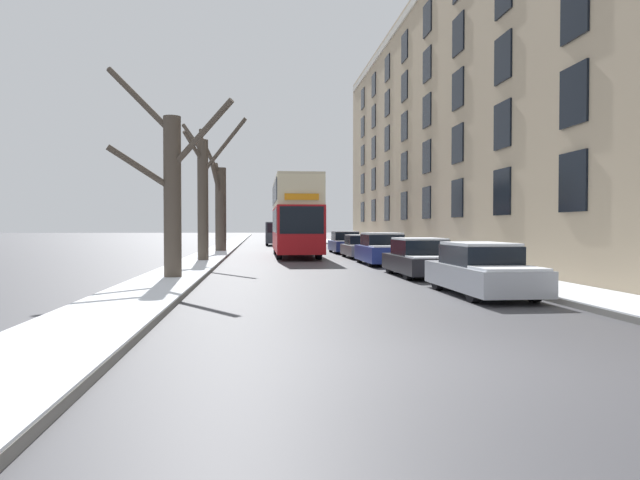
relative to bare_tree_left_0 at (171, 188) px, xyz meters
The scene contains 15 objects.
ground_plane 12.96m from the bare_tree_left_0, 65.37° to the right, with size 320.00×320.00×0.00m, color #424247.
sidewalk_left 41.64m from the bare_tree_left_0, 90.10° to the left, with size 2.09×130.00×0.16m.
sidewalk_right 42.96m from the bare_tree_left_0, 75.71° to the left, with size 2.09×130.00×0.16m.
terrace_facade_right 19.98m from the bare_tree_left_0, 34.05° to the left, with size 9.10×48.28×15.11m.
bare_tree_left_0 is the anchor object (origin of this frame).
bare_tree_left_1 9.26m from the bare_tree_left_0, 89.19° to the left, with size 3.27×2.02×6.89m.
bare_tree_left_2 19.92m from the bare_tree_left_0, 89.50° to the left, with size 1.61×2.47×7.43m.
double_decker_bus 15.72m from the bare_tree_left_0, 71.85° to the left, with size 2.48×10.34×4.52m.
parked_car_0 9.86m from the bare_tree_left_0, 28.07° to the right, with size 1.69×4.42×1.35m.
parked_car_1 8.84m from the bare_tree_left_0, ahead, with size 1.81×4.42×1.36m.
parked_car_2 11.42m from the bare_tree_left_0, 40.98° to the left, with size 1.88×4.48×1.48m.
parked_car_3 15.68m from the bare_tree_left_0, 56.96° to the left, with size 1.75×4.23×1.31m.
parked_car_4 20.82m from the bare_tree_left_0, 65.90° to the left, with size 1.81×4.46×1.46m.
oncoming_van 35.80m from the bare_tree_left_0, 83.01° to the left, with size 2.00×5.16×2.17m.
pedestrian_left_sidewalk 2.06m from the bare_tree_left_0, 92.23° to the left, with size 0.40×0.40×1.82m.
Camera 1 is at (-2.44, -7.04, 1.76)m, focal length 32.00 mm.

